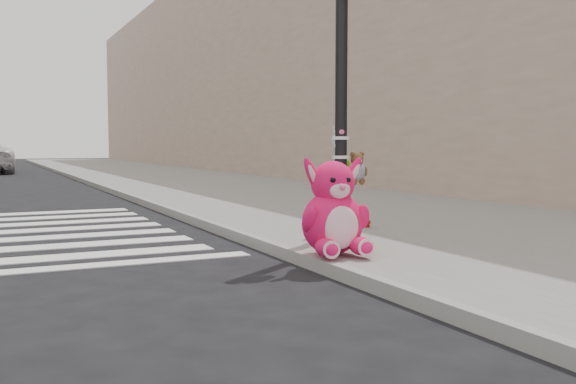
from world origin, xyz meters
name	(u,v)px	position (x,y,z in m)	size (l,w,h in m)	color
ground	(191,295)	(0.00, 0.00, 0.00)	(120.00, 120.00, 0.00)	black
sidewalk_near	(263,193)	(5.00, 10.00, 0.07)	(7.00, 80.00, 0.14)	slate
curb_edge	(131,198)	(1.55, 10.00, 0.07)	(0.12, 80.00, 0.15)	gray
bld_near	(288,61)	(10.50, 20.00, 5.00)	(5.00, 60.00, 10.00)	tan
signal_pole	(342,111)	(2.62, 1.81, 1.79)	(0.69, 0.49, 4.00)	black
pink_bunny	(334,214)	(1.80, 0.57, 0.59)	(0.78, 0.86, 1.10)	#F8145D
red_teddy	(367,221)	(3.40, 2.40, 0.23)	(0.12, 0.09, 0.18)	red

